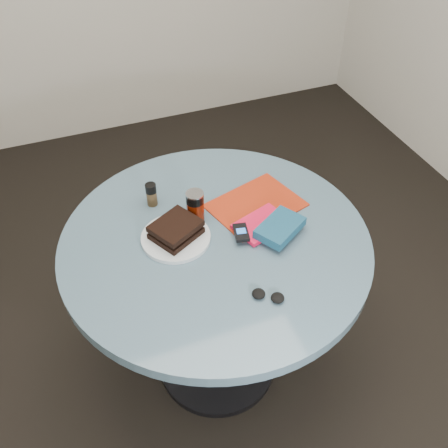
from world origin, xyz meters
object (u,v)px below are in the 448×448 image
object	(u,v)px
plate	(176,238)
soda_can	(195,206)
table	(216,271)
magazine	(256,205)
novel	(280,228)
mp3_player	(241,232)
sandwich	(176,230)
pepper_grinder	(151,194)
red_book	(262,224)
headphones	(268,296)

from	to	relation	value
plate	soda_can	bearing A→B (deg)	37.44
table	magazine	distance (m)	0.27
plate	novel	size ratio (longest dim) A/B	1.41
table	mp3_player	size ratio (longest dim) A/B	11.91
sandwich	soda_can	xyz separation A→B (m)	(0.09, 0.07, 0.02)
table	novel	world-z (taller)	novel
sandwich	pepper_grinder	bearing A→B (deg)	98.23
magazine	red_book	size ratio (longest dim) A/B	1.72
red_book	headphones	xyz separation A→B (m)	(-0.10, -0.28, -0.00)
red_book	novel	xyz separation A→B (m)	(0.04, -0.06, 0.02)
soda_can	mp3_player	size ratio (longest dim) A/B	1.32
soda_can	magazine	distance (m)	0.22
plate	mp3_player	world-z (taller)	mp3_player
red_book	novel	size ratio (longest dim) A/B	1.10
table	red_book	bearing A→B (deg)	-2.80
pepper_grinder	headphones	bearing A→B (deg)	-68.96
plate	mp3_player	xyz separation A→B (m)	(0.20, -0.07, 0.02)
sandwich	red_book	xyz separation A→B (m)	(0.28, -0.05, -0.03)
pepper_grinder	magazine	distance (m)	0.36
novel	magazine	bearing A→B (deg)	62.82
sandwich	novel	bearing A→B (deg)	-18.72
headphones	sandwich	bearing A→B (deg)	117.74
magazine	mp3_player	size ratio (longest dim) A/B	3.55
mp3_player	headphones	world-z (taller)	mp3_player
table	pepper_grinder	xyz separation A→B (m)	(-0.14, 0.23, 0.21)
plate	pepper_grinder	distance (m)	0.20
table	sandwich	world-z (taller)	sandwich
pepper_grinder	novel	size ratio (longest dim) A/B	0.54
plate	magazine	distance (m)	0.31
table	mp3_player	bearing A→B (deg)	-23.21
plate	sandwich	distance (m)	0.03
plate	headphones	world-z (taller)	headphones
novel	table	bearing A→B (deg)	130.48
sandwich	soda_can	world-z (taller)	soda_can
table	pepper_grinder	distance (m)	0.34
table	pepper_grinder	size ratio (longest dim) A/B	11.75
soda_can	pepper_grinder	world-z (taller)	soda_can
headphones	pepper_grinder	bearing A→B (deg)	111.04
table	pepper_grinder	world-z (taller)	pepper_grinder
magazine	pepper_grinder	bearing A→B (deg)	141.02
sandwich	mp3_player	world-z (taller)	sandwich
pepper_grinder	mp3_player	size ratio (longest dim) A/B	1.01
headphones	novel	bearing A→B (deg)	57.33
table	plate	world-z (taller)	plate
sandwich	red_book	size ratio (longest dim) A/B	1.05
headphones	plate	bearing A→B (deg)	118.34
pepper_grinder	magazine	size ratio (longest dim) A/B	0.29
novel	headphones	xyz separation A→B (m)	(-0.14, -0.22, -0.02)
pepper_grinder	soda_can	bearing A→B (deg)	-47.27
sandwich	soda_can	distance (m)	0.11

